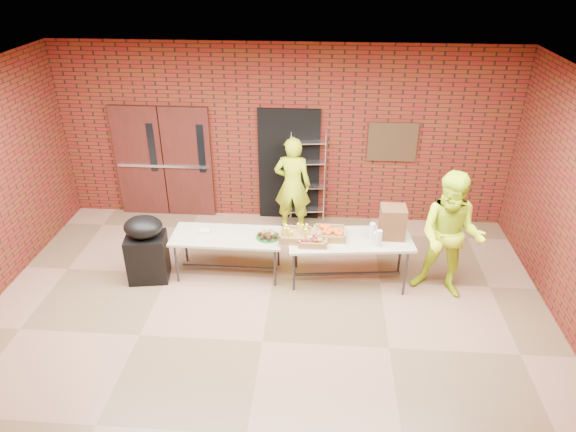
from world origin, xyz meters
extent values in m
cube|color=brown|center=(0.00, 0.00, -0.02)|extent=(8.00, 7.00, 0.04)
cube|color=silver|center=(0.00, 0.00, 3.22)|extent=(8.00, 7.00, 0.04)
cube|color=maroon|center=(0.00, 3.52, 1.60)|extent=(8.00, 0.04, 3.20)
cube|color=#4D1716|center=(-2.65, 3.44, 1.05)|extent=(0.88, 0.08, 2.10)
cube|color=#4D1716|center=(-1.75, 3.44, 1.05)|extent=(0.88, 0.08, 2.10)
cube|color=black|center=(-2.37, 3.39, 1.35)|extent=(0.12, 0.02, 0.90)
cube|color=black|center=(-1.47, 3.39, 1.35)|extent=(0.12, 0.02, 0.90)
cube|color=silver|center=(-2.20, 3.38, 1.00)|extent=(1.70, 0.04, 0.05)
cube|color=black|center=(0.10, 3.46, 1.05)|extent=(1.10, 0.06, 2.10)
cube|color=#3A2717|center=(1.90, 3.45, 1.55)|extent=(0.85, 0.04, 0.70)
cube|color=tan|center=(-0.70, 1.52, 0.68)|extent=(1.69, 0.71, 0.04)
cube|color=#313035|center=(-0.70, 1.52, 0.11)|extent=(1.50, 0.05, 0.03)
cylinder|color=#313035|center=(-1.45, 1.81, 0.33)|extent=(0.03, 0.03, 0.66)
cylinder|color=#313035|center=(0.05, 1.81, 0.33)|extent=(0.03, 0.03, 0.66)
cylinder|color=#313035|center=(-1.45, 1.24, 0.33)|extent=(0.03, 0.03, 0.66)
cylinder|color=#313035|center=(0.05, 1.24, 0.33)|extent=(0.03, 0.03, 0.66)
cube|color=tan|center=(1.15, 1.47, 0.73)|extent=(1.90, 0.96, 0.04)
cube|color=#313035|center=(1.15, 1.47, 0.12)|extent=(1.62, 0.22, 0.03)
cylinder|color=#313035|center=(0.34, 1.77, 0.36)|extent=(0.04, 0.04, 0.71)
cylinder|color=#313035|center=(1.96, 1.77, 0.36)|extent=(0.04, 0.04, 0.71)
cylinder|color=#313035|center=(0.34, 1.16, 0.36)|extent=(0.04, 0.04, 0.71)
cylinder|color=#313035|center=(1.96, 1.16, 0.36)|extent=(0.04, 0.04, 0.71)
cube|color=olive|center=(0.36, 1.40, 0.79)|extent=(0.49, 0.38, 0.08)
cube|color=olive|center=(0.85, 1.49, 0.79)|extent=(0.48, 0.37, 0.07)
cube|color=olive|center=(0.61, 1.28, 0.78)|extent=(0.41, 0.32, 0.06)
cylinder|color=#16531B|center=(-0.08, 1.51, 0.70)|extent=(0.36, 0.36, 0.01)
cube|color=silver|center=(-1.05, 1.56, 0.72)|extent=(0.16, 0.11, 0.05)
cube|color=brown|center=(1.76, 1.58, 0.99)|extent=(0.37, 0.33, 0.49)
cylinder|color=silver|center=(1.50, 1.30, 0.86)|extent=(0.07, 0.07, 0.22)
cylinder|color=silver|center=(1.55, 1.28, 0.88)|extent=(0.09, 0.09, 0.26)
cylinder|color=silver|center=(1.47, 1.47, 0.88)|extent=(0.09, 0.09, 0.27)
cube|color=black|center=(-1.91, 1.32, 0.37)|extent=(0.66, 0.57, 0.75)
ellipsoid|color=black|center=(-1.91, 1.32, 0.91)|extent=(0.65, 0.58, 0.32)
imported|color=#CAF11A|center=(0.19, 2.99, 0.88)|extent=(0.66, 0.45, 1.76)
imported|color=#CAF11A|center=(2.55, 1.28, 0.96)|extent=(1.13, 1.01, 1.92)
camera|label=1|loc=(0.72, -5.09, 4.66)|focal=32.00mm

